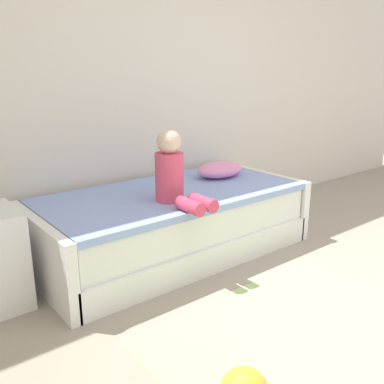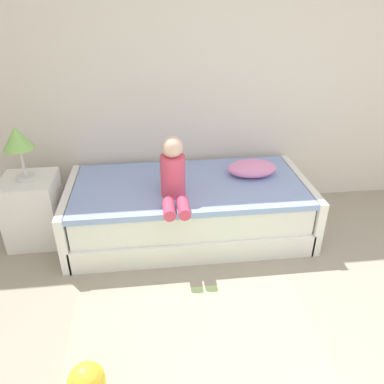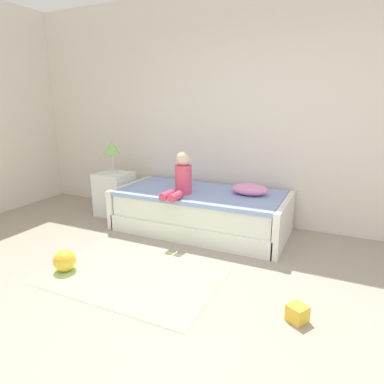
{
  "view_description": "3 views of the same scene",
  "coord_description": "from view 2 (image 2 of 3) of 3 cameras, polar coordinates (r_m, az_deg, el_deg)",
  "views": [
    {
      "loc": [
        -2.46,
        -0.53,
        1.4
      ],
      "look_at": [
        -0.65,
        1.75,
        0.55
      ],
      "focal_mm": 39.82,
      "sensor_mm": 36.0,
      "label": 1
    },
    {
      "loc": [
        -0.96,
        -0.9,
        2.01
      ],
      "look_at": [
        -0.65,
        1.75,
        0.55
      ],
      "focal_mm": 35.35,
      "sensor_mm": 36.0,
      "label": 2
    },
    {
      "loc": [
        0.91,
        -1.59,
        1.53
      ],
      "look_at": [
        -0.65,
        1.75,
        0.55
      ],
      "focal_mm": 30.94,
      "sensor_mm": 36.0,
      "label": 3
    }
  ],
  "objects": [
    {
      "name": "area_rug",
      "position": [
        2.57,
        0.45,
        -22.54
      ],
      "size": [
        1.6,
        1.1,
        0.01
      ],
      "primitive_type": "cube",
      "color": "#B2D189",
      "rests_on": "ground"
    },
    {
      "name": "child_figure",
      "position": [
        2.97,
        -2.84,
        2.65
      ],
      "size": [
        0.2,
        0.51,
        0.5
      ],
      "color": "#E04C6B",
      "rests_on": "bed"
    },
    {
      "name": "bed",
      "position": [
        3.4,
        -0.49,
        -2.48
      ],
      "size": [
        2.11,
        1.0,
        0.5
      ],
      "color": "white",
      "rests_on": "ground"
    },
    {
      "name": "toy_ball",
      "position": [
        2.39,
        -15.63,
        -25.78
      ],
      "size": [
        0.21,
        0.21,
        0.21
      ],
      "primitive_type": "sphere",
      "color": "yellow",
      "rests_on": "ground"
    },
    {
      "name": "nightstand",
      "position": [
        3.56,
        -22.78,
        -2.5
      ],
      "size": [
        0.44,
        0.44,
        0.6
      ],
      "primitive_type": "cube",
      "color": "white",
      "rests_on": "ground"
    },
    {
      "name": "wall_rear",
      "position": [
        3.67,
        9.1,
        19.61
      ],
      "size": [
        7.2,
        0.1,
        2.9
      ],
      "primitive_type": "cube",
      "color": "silver",
      "rests_on": "ground"
    },
    {
      "name": "pillow",
      "position": [
        3.44,
        9.02,
        3.55
      ],
      "size": [
        0.44,
        0.3,
        0.13
      ],
      "primitive_type": "ellipsoid",
      "color": "#EA8CC6",
      "rests_on": "bed"
    },
    {
      "name": "table_lamp",
      "position": [
        3.3,
        -24.85,
        7.03
      ],
      "size": [
        0.24,
        0.24,
        0.45
      ],
      "color": "silver",
      "rests_on": "nightstand"
    }
  ]
}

